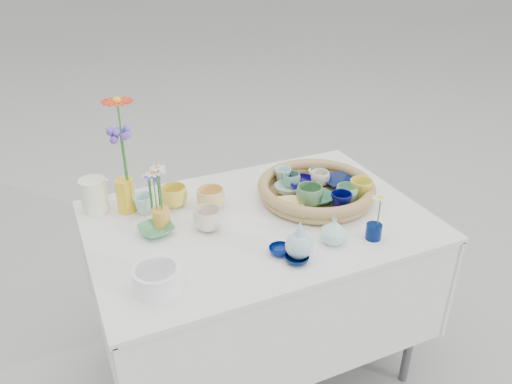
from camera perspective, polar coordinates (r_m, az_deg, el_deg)
name	(u,v)px	position (r m, az deg, el deg)	size (l,w,h in m)	color
ground	(258,363)	(2.38, 0.21, -18.95)	(80.00, 80.00, 0.00)	#A2A29A
display_table	(258,363)	(2.38, 0.21, -18.95)	(1.26, 0.86, 0.77)	white
wicker_tray	(316,190)	(2.03, 6.88, 0.25)	(0.47, 0.47, 0.08)	#A18349
tray_ceramic_0	(301,183)	(2.08, 5.18, 1.02)	(0.12, 0.12, 0.04)	#0B0053
tray_ceramic_1	(339,182)	(2.11, 9.51, 1.14)	(0.14, 0.14, 0.03)	#081440
tray_ceramic_2	(361,190)	(2.01, 11.88, 0.27)	(0.09, 0.09, 0.08)	gold
tray_ceramic_3	(319,198)	(1.98, 7.18, -0.74)	(0.12, 0.12, 0.03)	#2F7352
tray_ceramic_4	(310,196)	(1.94, 6.14, -0.46)	(0.11, 0.11, 0.08)	#4E8050
tray_ceramic_5	(288,189)	(2.03, 3.65, 0.36)	(0.11, 0.11, 0.03)	#A3C1B3
tray_ceramic_6	(283,175)	(2.11, 3.08, 1.90)	(0.07, 0.07, 0.07)	#ACDAD2
tray_ceramic_7	(320,178)	(2.10, 7.33, 1.55)	(0.08, 0.08, 0.06)	white
tray_ceramic_8	(317,173)	(2.19, 7.00, 2.21)	(0.08, 0.08, 0.02)	#A7E5F9
tray_ceramic_9	(341,202)	(1.92, 9.67, -1.13)	(0.08, 0.08, 0.08)	#03053F
tray_ceramic_10	(289,205)	(1.92, 3.78, -1.50)	(0.11, 0.11, 0.03)	#FFE07D
tray_ceramic_11	(347,194)	(1.99, 10.34, -0.21)	(0.09, 0.09, 0.07)	#75BAA2
tray_ceramic_12	(291,180)	(2.08, 4.03, 1.38)	(0.08, 0.08, 0.06)	#5C937B
loose_ceramic_0	(174,196)	(1.99, -9.33, -0.50)	(0.11, 0.11, 0.08)	yellow
loose_ceramic_1	(211,199)	(1.94, -5.18, -0.81)	(0.11, 0.11, 0.09)	#F0C877
loose_ceramic_2	(156,230)	(1.84, -11.32, -4.26)	(0.12, 0.12, 0.03)	#4A965D
loose_ceramic_3	(208,219)	(1.82, -5.52, -3.12)	(0.11, 0.11, 0.08)	beige
loose_ceramic_4	(280,250)	(1.70, 2.78, -6.67)	(0.08, 0.08, 0.02)	#00115C
loose_ceramic_5	(144,204)	(1.96, -12.69, -1.36)	(0.08, 0.08, 0.08)	#ADDAD4
loose_ceramic_6	(297,259)	(1.66, 4.68, -7.61)	(0.08, 0.08, 0.03)	#00103A
fluted_bowl	(157,279)	(1.56, -11.23, -9.72)	(0.15, 0.15, 0.08)	white
bud_vase_paleblue	(299,239)	(1.65, 4.99, -5.39)	(0.09, 0.09, 0.14)	#9FC7CD
bud_vase_seafoam	(334,230)	(1.75, 8.87, -4.36)	(0.09, 0.09, 0.10)	#ACDFCB
bud_vase_cobalt	(374,232)	(1.81, 13.30, -4.42)	(0.06, 0.06, 0.06)	#001043
single_daisy	(379,211)	(1.78, 13.90, -2.17)	(0.07, 0.07, 0.13)	white
tall_vase_yellow	(126,195)	(1.98, -14.66, -0.39)	(0.07, 0.07, 0.13)	yellow
gerbera	(123,142)	(1.88, -14.99, 5.50)	(0.13, 0.13, 0.33)	red
hydrangea	(123,158)	(1.91, -14.92, 3.81)	(0.07, 0.07, 0.25)	#623EA0
white_pitcher	(94,195)	(2.01, -18.03, -0.37)	(0.14, 0.10, 0.14)	white
daisy_cup	(161,218)	(1.87, -10.76, -2.89)	(0.06, 0.06, 0.07)	#F7A737
daisy_posy	(155,187)	(1.82, -11.42, 0.51)	(0.09, 0.09, 0.17)	white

